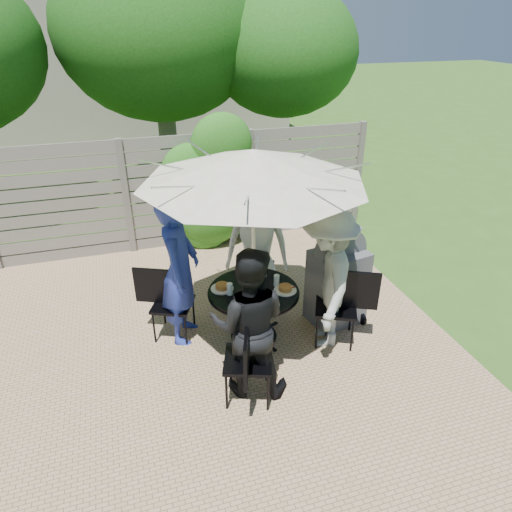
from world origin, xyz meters
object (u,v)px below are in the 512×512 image
object	(u,v)px
glass_left	(230,289)
person_front	(249,324)
chair_left	(173,316)
umbrella	(253,166)
syrup_jug	(249,281)
chair_right	(336,320)
person_right	(328,279)
person_back	(257,245)
chair_back	(258,278)
glass_right	(277,280)
plate_front	(252,306)
bbq_grill	(337,280)
chair_front	(248,375)
glass_back	(246,273)
plate_extra	(269,303)
glass_front	(262,298)
coffee_cup	(263,276)
patio_table	(254,305)
person_left	(180,271)
plate_back	(255,272)
plate_right	(285,289)
plate_left	(222,287)

from	to	relation	value
glass_left	person_front	bearing A→B (deg)	-90.39
chair_left	glass_left	world-z (taller)	chair_left
umbrella	syrup_jug	distance (m)	1.37
chair_right	person_right	xyz separation A→B (m)	(-0.13, 0.05, 0.56)
person_back	chair_back	bearing A→B (deg)	89.50
chair_left	glass_right	xyz separation A→B (m)	(1.19, -0.32, 0.47)
plate_front	syrup_jug	size ratio (longest dim) A/B	1.63
person_front	bbq_grill	bearing A→B (deg)	-128.85
chair_front	glass_back	distance (m)	1.31
plate_extra	glass_front	world-z (taller)	glass_front
chair_left	chair_right	xyz separation A→B (m)	(1.81, -0.67, 0.02)
glass_back	coffee_cup	bearing A→B (deg)	-31.03
chair_right	glass_front	world-z (taller)	chair_right
patio_table	chair_back	world-z (taller)	chair_back
chair_back	person_back	distance (m)	0.58
person_back	chair_right	xyz separation A→B (m)	(0.62, -1.11, -0.54)
patio_table	person_back	distance (m)	0.90
glass_right	chair_back	bearing A→B (deg)	86.64
person_left	glass_right	xyz separation A→B (m)	(1.06, -0.28, -0.16)
person_back	glass_right	size ratio (longest dim) A/B	11.85
person_left	person_front	size ratio (longest dim) A/B	1.12
patio_table	chair_front	size ratio (longest dim) A/B	1.37
person_right	bbq_grill	distance (m)	0.51
plate_back	plate_front	size ratio (longest dim) A/B	1.00
person_front	bbq_grill	size ratio (longest dim) A/B	1.25
plate_back	plate_right	world-z (taller)	same
plate_back	plate_extra	xyz separation A→B (m)	(-0.06, -0.68, 0.00)
glass_back	plate_left	bearing A→B (deg)	-154.59
person_left	syrup_jug	size ratio (longest dim) A/B	11.29
plate_right	glass_front	size ratio (longest dim) A/B	1.86
syrup_jug	person_left	bearing A→B (deg)	163.62
plate_left	chair_front	bearing A→B (deg)	-89.65
glass_back	glass_left	world-z (taller)	same
glass_front	syrup_jug	xyz separation A→B (m)	(-0.05, 0.35, 0.01)
chair_front	coffee_cup	world-z (taller)	chair_front
plate_extra	syrup_jug	xyz separation A→B (m)	(-0.11, 0.41, 0.06)
chair_right	glass_right	distance (m)	0.85
patio_table	chair_right	xyz separation A→B (m)	(0.91, -0.33, -0.18)
coffee_cup	glass_front	bearing A→B (deg)	-109.51
plate_front	glass_left	size ratio (longest dim) A/B	1.86
bbq_grill	glass_right	bearing A→B (deg)	170.44
umbrella	person_right	world-z (taller)	umbrella
chair_front	plate_front	xyz separation A→B (m)	(0.21, 0.57, 0.41)
plate_back	glass_back	bearing A→B (deg)	-156.35
person_left	coffee_cup	distance (m)	0.97
person_left	glass_back	size ratio (longest dim) A/B	12.90
coffee_cup	plate_right	bearing A→B (deg)	-60.33
plate_back	glass_back	world-z (taller)	glass_back
plate_back	plate_front	distance (m)	0.72
person_right	plate_left	world-z (taller)	person_right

